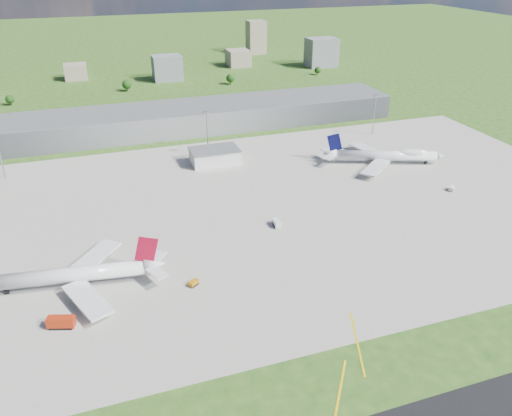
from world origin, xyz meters
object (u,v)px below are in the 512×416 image
object	(u,v)px
van_white_far	(452,189)
airliner_red_twin	(75,275)
fire_truck	(61,322)
tug_yellow	(194,283)
van_white_near	(277,223)
airliner_blue_quad	(386,156)

from	to	relation	value
van_white_far	airliner_red_twin	bearing A→B (deg)	150.14
van_white_far	fire_truck	bearing A→B (deg)	156.36
tug_yellow	van_white_near	xyz separation A→B (m)	(43.65, 30.86, 0.46)
airliner_blue_quad	van_white_near	xyz separation A→B (m)	(-83.47, -47.30, -3.48)
airliner_red_twin	van_white_far	world-z (taller)	airliner_red_twin
fire_truck	van_white_far	distance (m)	189.80
fire_truck	van_white_far	bearing A→B (deg)	31.43
airliner_red_twin	tug_yellow	size ratio (longest dim) A/B	15.30
airliner_red_twin	fire_truck	distance (m)	22.17
airliner_blue_quad	fire_truck	world-z (taller)	airliner_blue_quad
airliner_red_twin	fire_truck	size ratio (longest dim) A/B	7.15
airliner_blue_quad	van_white_near	world-z (taller)	airliner_blue_quad
airliner_blue_quad	tug_yellow	xyz separation A→B (m)	(-127.13, -78.16, -3.94)
tug_yellow	van_white_near	distance (m)	53.46
van_white_near	fire_truck	bearing A→B (deg)	117.16
van_white_near	airliner_blue_quad	bearing A→B (deg)	-57.25
airliner_blue_quad	fire_truck	size ratio (longest dim) A/B	7.10
airliner_blue_quad	van_white_near	distance (m)	96.00
tug_yellow	van_white_near	world-z (taller)	van_white_near
airliner_blue_quad	van_white_far	world-z (taller)	airliner_blue_quad
airliner_red_twin	van_white_near	world-z (taller)	airliner_red_twin
airliner_blue_quad	van_white_far	distance (m)	43.56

